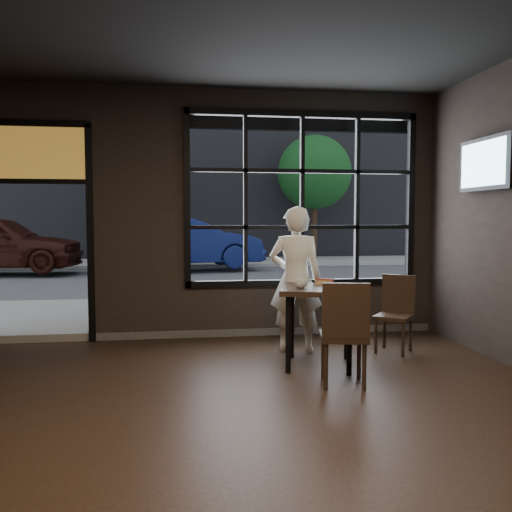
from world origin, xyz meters
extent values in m
cube|color=black|center=(0.00, 0.00, -0.01)|extent=(6.00, 7.00, 0.02)
cube|color=black|center=(1.20, 3.50, 1.80)|extent=(3.06, 0.12, 2.28)
cube|color=orange|center=(-2.10, 3.50, 2.35)|extent=(1.20, 0.06, 0.70)
cube|color=#545456|center=(0.00, 24.00, -0.02)|extent=(60.00, 41.00, 0.04)
cube|color=#5B5956|center=(0.00, 23.00, 7.50)|extent=(28.00, 12.00, 15.00)
cube|color=black|center=(1.03, 1.97, 0.42)|extent=(0.95, 0.95, 0.84)
cube|color=black|center=(1.09, 1.31, 0.49)|extent=(0.50, 0.50, 0.98)
cube|color=black|center=(2.04, 2.41, 0.44)|extent=(0.54, 0.54, 0.89)
imported|color=white|center=(0.92, 2.63, 0.84)|extent=(0.70, 0.55, 1.69)
imported|color=silver|center=(0.82, 1.90, 0.88)|extent=(0.16, 0.16, 0.10)
cube|color=black|center=(2.93, 2.07, 2.14)|extent=(0.11, 0.99, 0.58)
imported|color=#0D164A|center=(-0.23, 12.34, 0.84)|extent=(4.73, 2.46, 1.48)
cylinder|color=#332114|center=(-2.00, 14.85, 1.06)|extent=(0.19, 0.19, 2.12)
sphere|color=#18511E|center=(-2.00, 14.85, 2.79)|extent=(2.32, 2.32, 2.32)
cylinder|color=#332114|center=(4.44, 15.50, 1.21)|extent=(0.22, 0.22, 2.42)
sphere|color=#3F7026|center=(4.44, 15.50, 3.18)|extent=(2.64, 2.64, 2.64)
camera|label=1|loc=(-0.42, -3.48, 1.55)|focal=38.00mm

